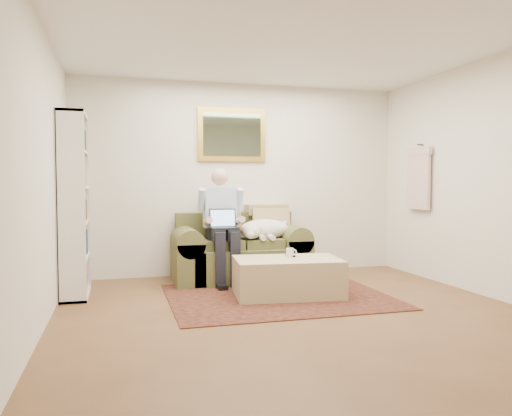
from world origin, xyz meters
name	(u,v)px	position (x,y,z in m)	size (l,w,h in m)	color
room_shell	(294,177)	(0.00, 0.35, 1.30)	(4.51, 5.00, 2.61)	brown
rug	(278,296)	(0.04, 0.96, 0.01)	(2.36, 1.89, 0.01)	black
sofa	(240,257)	(-0.13, 2.03, 0.29)	(1.71, 0.87, 1.02)	brown
seated_man	(223,226)	(-0.39, 1.88, 0.72)	(0.56, 0.80, 1.43)	#8CAED8
laptop	(224,223)	(-0.39, 1.81, 0.75)	(0.33, 0.26, 0.24)	black
sleeping_dog	(264,229)	(0.17, 1.95, 0.65)	(0.70, 0.44, 0.26)	white
ottoman	(287,277)	(0.15, 0.97, 0.21)	(1.15, 0.73, 0.42)	#D0C18B
coffee_mug	(290,253)	(0.21, 1.06, 0.47)	(0.08, 0.08, 0.10)	white
tv_remote	(290,256)	(0.23, 1.10, 0.43)	(0.05, 0.15, 0.02)	black
bookshelf	(74,205)	(-2.10, 1.60, 1.00)	(0.28, 0.80, 2.00)	white
wall_mirror	(232,135)	(-0.13, 2.47, 1.90)	(0.94, 0.04, 0.72)	gold
hanging_shirt	(418,175)	(2.19, 1.60, 1.35)	(0.06, 0.52, 0.90)	beige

